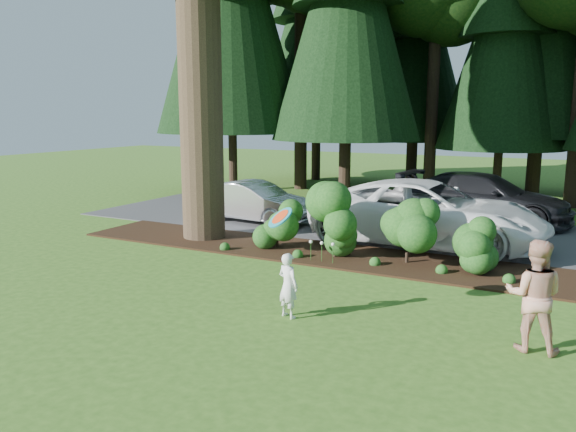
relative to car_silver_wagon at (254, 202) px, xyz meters
The scene contains 11 objects.
ground 7.69m from the car_silver_wagon, 53.77° to the right, with size 80.00×80.00×0.00m, color #315919.
mulch_bed 5.43m from the car_silver_wagon, 32.87° to the right, with size 16.00×2.50×0.05m, color black.
driveway 4.76m from the car_silver_wagon, 16.35° to the left, with size 22.00×6.00×0.03m, color #38383A.
shrub_row 6.10m from the car_silver_wagon, 29.83° to the right, with size 6.53×1.60×1.61m.
lily_cluster 5.67m from the car_silver_wagon, 41.78° to the right, with size 0.69×0.09×0.57m.
car_silver_wagon is the anchor object (origin of this frame).
car_white_suv 6.09m from the car_silver_wagon, ahead, with size 3.00×6.51×1.81m, color white.
car_dark_suv 7.80m from the car_silver_wagon, 27.71° to the left, with size 2.31×5.67×1.65m, color black.
child 9.10m from the car_silver_wagon, 55.07° to the right, with size 0.44×0.29×1.21m, color white.
adult 11.60m from the car_silver_wagon, 36.92° to the right, with size 0.87×0.68×1.79m, color #BA4418.
frisbee 9.30m from the car_silver_wagon, 56.03° to the right, with size 0.57×0.45×0.47m.
Camera 1 is at (5.24, -9.97, 3.69)m, focal length 35.00 mm.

